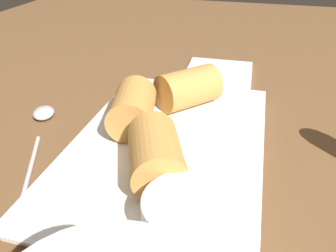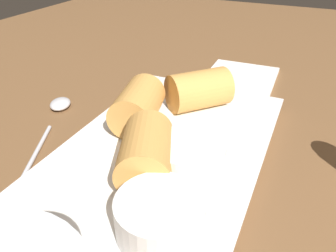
{
  "view_description": "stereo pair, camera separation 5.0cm",
  "coord_description": "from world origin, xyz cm",
  "px_view_note": "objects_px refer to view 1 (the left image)",
  "views": [
    {
      "loc": [
        30.68,
        6.79,
        24.62
      ],
      "look_at": [
        0.7,
        -1.32,
        5.54
      ],
      "focal_mm": 35.0,
      "sensor_mm": 36.0,
      "label": 1
    },
    {
      "loc": [
        28.99,
        11.51,
        24.62
      ],
      "look_at": [
        0.7,
        -1.32,
        5.54
      ],
      "focal_mm": 35.0,
      "sensor_mm": 36.0,
      "label": 2
    }
  ],
  "objects_px": {
    "serving_plate": "(168,146)",
    "dipping_bowl_near": "(197,154)",
    "napkin": "(218,74)",
    "spoon": "(41,122)",
    "dipping_bowl_far": "(187,215)"
  },
  "relations": [
    {
      "from": "serving_plate",
      "to": "dipping_bowl_near",
      "type": "height_order",
      "value": "dipping_bowl_near"
    },
    {
      "from": "spoon",
      "to": "napkin",
      "type": "height_order",
      "value": "spoon"
    },
    {
      "from": "serving_plate",
      "to": "dipping_bowl_near",
      "type": "bearing_deg",
      "value": 45.56
    },
    {
      "from": "serving_plate",
      "to": "spoon",
      "type": "bearing_deg",
      "value": -94.29
    },
    {
      "from": "dipping_bowl_far",
      "to": "dipping_bowl_near",
      "type": "bearing_deg",
      "value": -174.86
    },
    {
      "from": "dipping_bowl_near",
      "to": "spoon",
      "type": "height_order",
      "value": "dipping_bowl_near"
    },
    {
      "from": "serving_plate",
      "to": "spoon",
      "type": "relative_size",
      "value": 1.73
    },
    {
      "from": "spoon",
      "to": "napkin",
      "type": "relative_size",
      "value": 1.39
    },
    {
      "from": "dipping_bowl_far",
      "to": "napkin",
      "type": "height_order",
      "value": "dipping_bowl_far"
    },
    {
      "from": "napkin",
      "to": "dipping_bowl_near",
      "type": "bearing_deg",
      "value": 3.1
    },
    {
      "from": "dipping_bowl_far",
      "to": "napkin",
      "type": "bearing_deg",
      "value": -176.44
    },
    {
      "from": "napkin",
      "to": "spoon",
      "type": "bearing_deg",
      "value": -41.45
    },
    {
      "from": "dipping_bowl_near",
      "to": "spoon",
      "type": "xyz_separation_m",
      "value": [
        -0.05,
        -0.22,
        -0.03
      ]
    },
    {
      "from": "dipping_bowl_near",
      "to": "napkin",
      "type": "distance_m",
      "value": 0.28
    },
    {
      "from": "dipping_bowl_near",
      "to": "dipping_bowl_far",
      "type": "distance_m",
      "value": 0.08
    }
  ]
}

